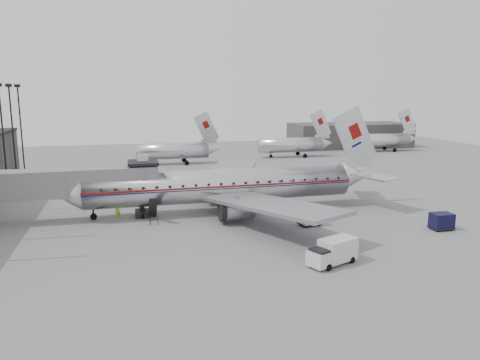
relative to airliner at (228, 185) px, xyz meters
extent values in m
plane|color=slate|center=(-0.79, -3.70, -3.13)|extent=(160.00, 160.00, 0.00)
cube|color=#3A3835|center=(44.21, 56.30, -0.13)|extent=(30.00, 12.00, 6.00)
cube|color=gold|center=(2.21, 2.30, -3.13)|extent=(60.00, 0.15, 0.01)
cube|color=slate|center=(-22.79, -0.10, 1.17)|extent=(12.00, 2.80, 3.00)
cube|color=slate|center=(-13.79, -0.10, 1.17)|extent=(8.00, 3.00, 3.10)
cube|color=slate|center=(-9.79, 0.30, 1.17)|extent=(3.20, 3.60, 3.20)
cube|color=black|center=(-9.79, 0.30, 3.07)|extent=(3.40, 3.80, 0.30)
cube|color=white|center=(-9.79, 0.30, 3.57)|extent=(1.20, 0.15, 0.80)
cylinder|color=black|center=(-10.09, -0.10, -1.73)|extent=(0.56, 0.56, 2.80)
cube|color=black|center=(-10.09, -0.10, -2.78)|extent=(1.60, 2.20, 0.70)
cylinder|color=black|center=(-10.09, -1.10, -2.83)|extent=(0.30, 0.60, 0.60)
cylinder|color=black|center=(-10.09, 0.90, -2.83)|extent=(0.30, 0.60, 0.60)
cube|color=black|center=(-8.99, -2.40, -1.63)|extent=(0.90, 3.20, 2.90)
cylinder|color=black|center=(-28.29, 18.30, 4.37)|extent=(0.24, 0.24, 15.00)
cylinder|color=black|center=(-28.29, 24.30, 4.37)|extent=(0.24, 0.24, 15.00)
cube|color=black|center=(-28.29, 24.30, 11.87)|extent=(0.90, 0.25, 0.50)
cylinder|color=black|center=(-28.29, 30.30, 4.37)|extent=(0.24, 0.24, 15.00)
cube|color=black|center=(-28.29, 30.30, 11.87)|extent=(0.90, 0.25, 0.50)
cylinder|color=silver|center=(-2.79, 38.30, -0.53)|extent=(14.00, 3.20, 3.20)
cube|color=silver|center=(4.01, 38.30, 3.87)|extent=(5.17, 0.26, 6.52)
cylinder|color=black|center=(-7.29, 38.30, -2.63)|extent=(0.24, 0.24, 1.00)
cylinder|color=silver|center=(23.21, 42.30, -0.53)|extent=(14.00, 3.20, 3.20)
cube|color=silver|center=(30.01, 42.30, 3.87)|extent=(5.17, 0.26, 6.52)
cylinder|color=black|center=(18.71, 42.30, -2.63)|extent=(0.24, 0.24, 1.00)
cylinder|color=silver|center=(47.21, 46.30, -0.53)|extent=(14.00, 3.20, 3.20)
cube|color=silver|center=(54.01, 46.30, 3.87)|extent=(5.17, 0.26, 6.52)
cylinder|color=black|center=(42.71, 46.30, -2.63)|extent=(0.24, 0.24, 1.00)
cylinder|color=silver|center=(-0.79, -0.02, 0.01)|extent=(31.49, 4.50, 3.88)
cone|color=silver|center=(-18.06, -0.36, 0.01)|extent=(3.22, 3.94, 3.88)
cone|color=silver|center=(16.81, 0.33, 0.43)|extent=(4.26, 3.76, 3.68)
cube|color=maroon|center=(-0.79, -0.02, 0.27)|extent=(31.49, 4.55, 0.19)
cube|color=#090E55|center=(-0.79, -0.02, 0.03)|extent=(31.49, 4.55, 0.10)
cube|color=silver|center=(16.49, 0.33, 5.25)|extent=(6.43, 0.44, 8.05)
cube|color=gray|center=(2.17, 9.47, -0.31)|extent=(11.82, 17.68, 1.24)
cube|color=gray|center=(2.54, -9.38, -0.31)|extent=(12.33, 17.61, 1.24)
cylinder|color=gray|center=(-0.37, 5.44, -1.61)|extent=(3.60, 2.27, 2.20)
cylinder|color=gray|center=(-0.15, -5.45, -1.61)|extent=(3.60, 2.27, 2.20)
cylinder|color=black|center=(-15.45, -0.31, -2.45)|extent=(0.21, 0.21, 1.36)
cylinder|color=black|center=(1.25, 2.75, -2.40)|extent=(0.27, 0.27, 1.47)
cylinder|color=black|center=(1.25, 2.75, -2.66)|extent=(1.05, 0.39, 1.05)
cylinder|color=black|center=(1.36, -2.70, -2.40)|extent=(0.27, 0.27, 1.47)
cylinder|color=black|center=(1.36, -2.70, -2.66)|extent=(1.05, 0.39, 1.05)
cube|color=silver|center=(5.29, -19.02, -1.94)|extent=(3.63, 2.88, 1.86)
cube|color=silver|center=(3.25, -19.89, -2.29)|extent=(1.96, 2.10, 1.24)
cube|color=black|center=(3.25, -19.89, -1.76)|extent=(1.57, 1.80, 0.53)
cylinder|color=black|center=(3.81, -20.52, -2.85)|extent=(0.61, 0.43, 0.57)
cylinder|color=black|center=(3.19, -19.05, -2.85)|extent=(0.61, 0.43, 0.57)
cylinder|color=black|center=(6.42, -19.41, -2.85)|extent=(0.61, 0.43, 0.57)
cylinder|color=black|center=(5.80, -17.94, -2.85)|extent=(0.61, 0.43, 0.57)
cube|color=black|center=(19.94, -12.79, -2.13)|extent=(2.13, 1.61, 1.48)
cube|color=black|center=(19.94, -12.79, -2.92)|extent=(2.24, 1.71, 0.13)
cylinder|color=black|center=(19.09, -13.42, -2.97)|extent=(0.32, 0.13, 0.32)
cylinder|color=black|center=(20.78, -13.44, -2.97)|extent=(0.32, 0.13, 0.32)
cylinder|color=black|center=(19.10, -12.15, -2.97)|extent=(0.32, 0.13, 0.32)
cylinder|color=black|center=(20.79, -12.16, -2.97)|extent=(0.32, 0.13, 0.32)
cube|color=#BABABC|center=(7.21, -8.08, -2.15)|extent=(2.30, 1.88, 1.44)
cube|color=black|center=(7.21, -8.08, -2.93)|extent=(2.42, 2.00, 0.12)
cylinder|color=black|center=(6.51, -8.84, -2.98)|extent=(0.33, 0.18, 0.31)
cylinder|color=black|center=(8.13, -8.55, -2.98)|extent=(0.33, 0.18, 0.31)
cylinder|color=black|center=(6.30, -7.62, -2.98)|extent=(0.33, 0.18, 0.31)
cylinder|color=black|center=(7.92, -7.33, -2.98)|extent=(0.33, 0.18, 0.31)
imported|color=#93BF16|center=(-12.79, -0.70, -2.21)|extent=(0.80, 0.70, 1.85)
camera|label=1|loc=(-11.51, -53.29, 11.10)|focal=35.00mm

